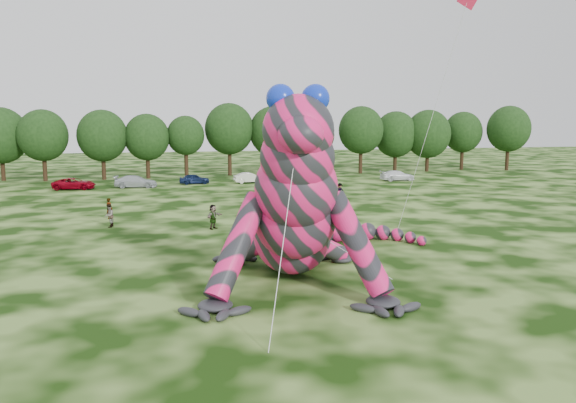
% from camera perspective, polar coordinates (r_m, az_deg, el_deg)
% --- Properties ---
extents(ground, '(240.00, 240.00, 0.00)m').
position_cam_1_polar(ground, '(24.81, -5.69, -11.13)').
color(ground, '#16330A').
rests_on(ground, ground).
extents(inflatable_gecko, '(19.56, 22.12, 9.84)m').
position_cam_1_polar(inflatable_gecko, '(30.17, 0.25, 2.03)').
color(inflatable_gecko, '#EC1C69').
rests_on(inflatable_gecko, ground).
extents(flying_kite, '(2.82, 5.37, 16.36)m').
position_cam_1_polar(flying_kite, '(37.02, 17.25, 17.30)').
color(flying_kite, red).
rests_on(flying_kite, ground).
extents(tree_5, '(7.16, 6.44, 9.80)m').
position_cam_1_polar(tree_5, '(84.16, -27.13, 5.21)').
color(tree_5, black).
rests_on(tree_5, ground).
extents(tree_6, '(6.52, 5.86, 9.49)m').
position_cam_1_polar(tree_6, '(81.28, -23.60, 5.25)').
color(tree_6, black).
rests_on(tree_6, ground).
extents(tree_7, '(6.68, 6.01, 9.48)m').
position_cam_1_polar(tree_7, '(80.39, -18.31, 5.49)').
color(tree_7, black).
rests_on(tree_7, ground).
extents(tree_8, '(6.14, 5.53, 8.94)m').
position_cam_1_polar(tree_8, '(80.28, -14.11, 5.47)').
color(tree_8, black).
rests_on(tree_8, ground).
extents(tree_9, '(5.27, 4.74, 8.68)m').
position_cam_1_polar(tree_9, '(80.73, -10.33, 5.51)').
color(tree_9, black).
rests_on(tree_9, ground).
extents(tree_10, '(7.09, 6.38, 10.50)m').
position_cam_1_polar(tree_10, '(82.48, -5.97, 6.29)').
color(tree_10, black).
rests_on(tree_10, ground).
extents(tree_11, '(7.01, 6.31, 10.07)m').
position_cam_1_polar(tree_11, '(83.15, -1.54, 6.20)').
color(tree_11, black).
rests_on(tree_11, ground).
extents(tree_12, '(5.99, 5.39, 8.97)m').
position_cam_1_polar(tree_12, '(84.21, 2.70, 5.85)').
color(tree_12, black).
rests_on(tree_12, ground).
extents(tree_13, '(6.83, 6.15, 10.13)m').
position_cam_1_polar(tree_13, '(85.82, 7.42, 6.22)').
color(tree_13, black).
rests_on(tree_13, ground).
extents(tree_14, '(6.82, 6.14, 9.40)m').
position_cam_1_polar(tree_14, '(89.71, 10.87, 6.00)').
color(tree_14, black).
rests_on(tree_14, ground).
extents(tree_15, '(7.17, 6.45, 9.63)m').
position_cam_1_polar(tree_15, '(91.00, 14.01, 6.01)').
color(tree_15, black).
rests_on(tree_15, ground).
extents(tree_16, '(6.26, 5.63, 9.37)m').
position_cam_1_polar(tree_16, '(95.76, 17.31, 5.91)').
color(tree_16, black).
rests_on(tree_16, ground).
extents(tree_17, '(6.98, 6.28, 10.30)m').
position_cam_1_polar(tree_17, '(96.95, 21.47, 6.01)').
color(tree_17, black).
rests_on(tree_17, ground).
extents(car_2, '(5.11, 2.83, 1.35)m').
position_cam_1_polar(car_2, '(70.69, -20.91, 1.71)').
color(car_2, maroon).
rests_on(car_2, ground).
extents(car_3, '(5.25, 2.66, 1.46)m').
position_cam_1_polar(car_3, '(70.23, -15.21, 1.97)').
color(car_3, '#B4BABF').
rests_on(car_3, ground).
extents(car_4, '(3.87, 1.69, 1.30)m').
position_cam_1_polar(car_4, '(72.45, -9.49, 2.28)').
color(car_4, '#101D43').
rests_on(car_4, ground).
extents(car_5, '(4.19, 1.80, 1.34)m').
position_cam_1_polar(car_5, '(72.87, -3.93, 2.43)').
color(car_5, silver).
rests_on(car_5, ground).
extents(car_6, '(5.58, 3.07, 1.48)m').
position_cam_1_polar(car_6, '(72.36, 2.66, 2.45)').
color(car_6, '#29292B').
rests_on(car_6, ground).
extents(car_7, '(4.75, 2.01, 1.37)m').
position_cam_1_polar(car_7, '(76.77, 11.05, 2.60)').
color(car_7, white).
rests_on(car_7, ground).
extents(spectator_1, '(0.81, 0.97, 1.82)m').
position_cam_1_polar(spectator_1, '(45.16, -17.72, -1.37)').
color(spectator_1, gray).
rests_on(spectator_1, ground).
extents(spectator_5, '(1.57, 1.67, 1.88)m').
position_cam_1_polar(spectator_5, '(42.71, -7.61, -1.54)').
color(spectator_5, gray).
rests_on(spectator_5, ground).
extents(spectator_2, '(1.07, 0.64, 1.62)m').
position_cam_1_polar(spectator_2, '(58.69, 5.29, 1.09)').
color(spectator_2, gray).
rests_on(spectator_2, ground).
extents(spectator_0, '(0.75, 0.76, 1.77)m').
position_cam_1_polar(spectator_0, '(48.72, -17.70, -0.70)').
color(spectator_0, gray).
rests_on(spectator_0, ground).
extents(spectator_3, '(0.96, 1.07, 1.75)m').
position_cam_1_polar(spectator_3, '(55.19, 3.68, 0.70)').
color(spectator_3, gray).
rests_on(spectator_3, ground).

